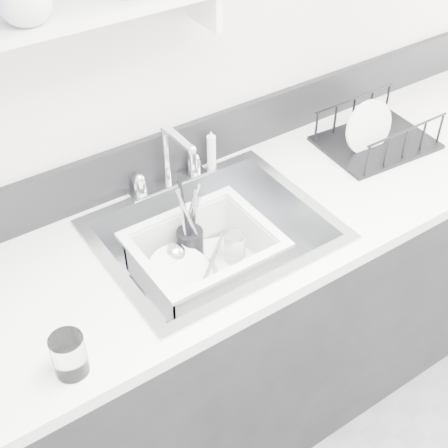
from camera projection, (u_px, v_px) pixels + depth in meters
counter_run at (215, 335)px, 2.05m from camera, size 3.20×0.62×0.92m
backsplash at (160, 157)px, 1.89m from camera, size 3.20×0.02×0.16m
sink at (214, 254)px, 1.81m from camera, size 0.64×0.52×0.20m
faucet at (169, 171)px, 1.87m from camera, size 0.26×0.18×0.23m
side_sprayer at (211, 150)px, 1.94m from camera, size 0.03×0.03×0.14m
wall_shelf at (20, 30)px, 1.36m from camera, size 1.00×0.16×0.12m
wash_tub at (204, 258)px, 1.80m from camera, size 0.48×0.43×0.15m
plate_stack at (183, 278)px, 1.79m from camera, size 0.23×0.22×0.09m
utensil_cup at (190, 242)px, 1.86m from camera, size 0.08×0.08×0.27m
ladle at (198, 262)px, 1.82m from camera, size 0.26×0.26×0.08m
tumbler_in_tub at (235, 247)px, 1.86m from camera, size 0.09×0.09×0.09m
tumbler_counter at (69, 355)px, 1.36m from camera, size 0.09×0.09×0.11m
dish_rack at (378, 128)px, 2.05m from camera, size 0.38×0.30×0.13m
bowl_small at (258, 268)px, 1.84m from camera, size 0.11×0.11×0.03m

